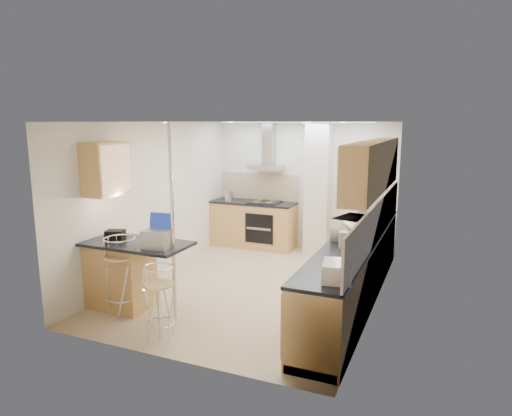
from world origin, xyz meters
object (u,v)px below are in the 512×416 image
at_px(laptop, 157,239).
at_px(bread_bin, 337,271).
at_px(microwave, 353,229).
at_px(bar_stool_near, 122,276).
at_px(bar_stool_end, 159,303).

height_order(laptop, bread_bin, laptop).
xyz_separation_m(microwave, bar_stool_near, (-2.68, -1.51, -0.55)).
height_order(laptop, bar_stool_near, laptop).
xyz_separation_m(laptop, bread_bin, (2.35, -0.25, -0.04)).
relative_size(microwave, bread_bin, 1.57).
distance_m(laptop, bar_stool_end, 0.86).
bearing_deg(bread_bin, laptop, 164.13).
distance_m(microwave, bar_stool_end, 2.72).
bearing_deg(bar_stool_end, bar_stool_near, 115.93).
height_order(microwave, bar_stool_near, microwave).
bearing_deg(laptop, bread_bin, -13.16).
distance_m(bar_stool_end, bread_bin, 2.09).
bearing_deg(laptop, bar_stool_near, -176.12).
relative_size(bar_stool_end, bread_bin, 2.46).
relative_size(laptop, bread_bin, 0.91).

